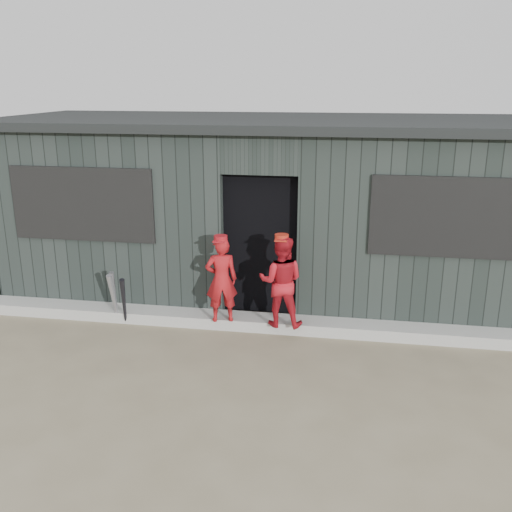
% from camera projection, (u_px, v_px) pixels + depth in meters
% --- Properties ---
extents(ground, '(80.00, 80.00, 0.00)m').
position_uv_depth(ground, '(227.00, 399.00, 5.85)').
color(ground, '#6D624B').
rests_on(ground, ground).
extents(curb, '(8.00, 0.36, 0.15)m').
position_uv_depth(curb, '(256.00, 322.00, 7.55)').
color(curb, '#9C9D98').
rests_on(curb, ground).
extents(bat_left, '(0.09, 0.30, 0.75)m').
position_uv_depth(bat_left, '(114.00, 299.00, 7.55)').
color(bat_left, '#92929A').
rests_on(bat_left, ground).
extents(bat_mid, '(0.09, 0.18, 0.72)m').
position_uv_depth(bat_mid, '(114.00, 296.00, 7.68)').
color(bat_mid, slate).
rests_on(bat_mid, ground).
extents(bat_right, '(0.16, 0.29, 0.71)m').
position_uv_depth(bat_right, '(124.00, 302.00, 7.50)').
color(bat_right, black).
rests_on(bat_right, ground).
extents(player_red_left, '(0.47, 0.38, 1.12)m').
position_uv_depth(player_red_left, '(221.00, 280.00, 7.26)').
color(player_red_left, '#A01318').
rests_on(player_red_left, curb).
extents(player_red_right, '(0.57, 0.45, 1.17)m').
position_uv_depth(player_red_right, '(281.00, 281.00, 7.13)').
color(player_red_right, '#B11520').
rests_on(player_red_right, curb).
extents(player_grey_back, '(0.65, 0.46, 1.24)m').
position_uv_depth(player_grey_back, '(280.00, 270.00, 7.93)').
color(player_grey_back, '#BBBBBB').
rests_on(player_grey_back, ground).
extents(dugout, '(8.30, 3.30, 2.62)m').
position_uv_depth(dugout, '(274.00, 206.00, 8.78)').
color(dugout, black).
rests_on(dugout, ground).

